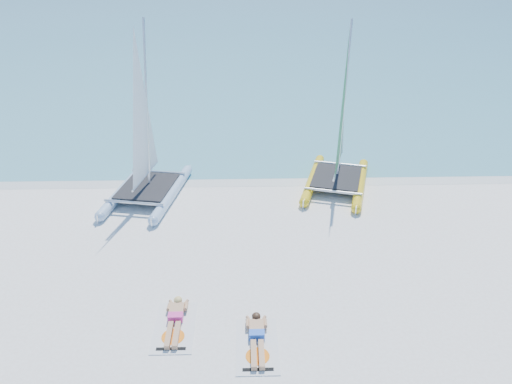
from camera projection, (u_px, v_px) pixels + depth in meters
ground at (268, 256)px, 15.11m from camera, size 140.00×140.00×0.00m
sea at (247, 7)px, 71.31m from camera, size 140.00×115.00×0.01m
wet_sand_strip at (261, 179)px, 20.01m from camera, size 140.00×1.40×0.01m
catamaran_blue at (144, 147)px, 17.94m from camera, size 3.06×5.04×6.44m
catamaran_yellow at (341, 134)px, 18.97m from camera, size 3.38×5.06×6.28m
towel_a at (175, 327)px, 12.33m from camera, size 1.00×1.85×0.02m
sunbather_a at (175, 318)px, 12.46m from camera, size 0.37×1.73×0.26m
towel_b at (257, 345)px, 11.77m from camera, size 1.00×1.85×0.02m
sunbather_b at (257, 336)px, 11.89m from camera, size 0.37×1.73×0.26m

